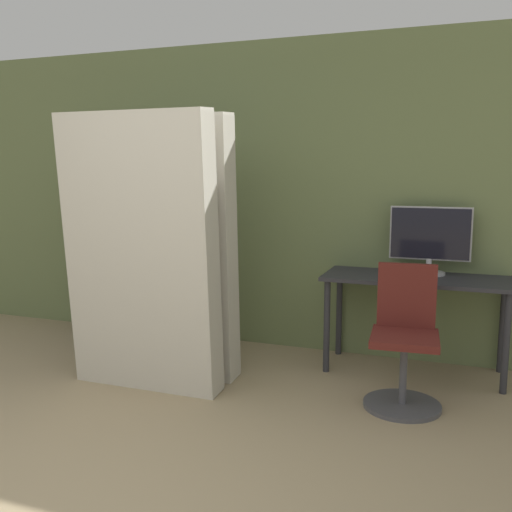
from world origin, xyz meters
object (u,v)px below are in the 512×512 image
object	(u,v)px
office_chair	(404,349)
mattress_near	(141,254)
bookshelf	(114,252)
monitor	(430,238)
mattress_far	(165,248)

from	to	relation	value
office_chair	mattress_near	size ratio (longest dim) A/B	0.48
office_chair	bookshelf	distance (m)	3.01
monitor	mattress_near	xyz separation A→B (m)	(-1.90, -1.18, -0.06)
monitor	bookshelf	distance (m)	2.96
monitor	office_chair	size ratio (longest dim) A/B	0.65
bookshelf	mattress_far	bearing A→B (deg)	-39.46
mattress_far	monitor	bearing A→B (deg)	23.97
monitor	mattress_far	bearing A→B (deg)	-156.03
mattress_near	mattress_far	bearing A→B (deg)	90.00
bookshelf	monitor	bearing A→B (deg)	-0.31
monitor	bookshelf	world-z (taller)	bookshelf
office_chair	mattress_far	size ratio (longest dim) A/B	0.48
monitor	mattress_near	size ratio (longest dim) A/B	0.31
monitor	bookshelf	size ratio (longest dim) A/B	0.35
office_chair	mattress_far	bearing A→B (deg)	-179.42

